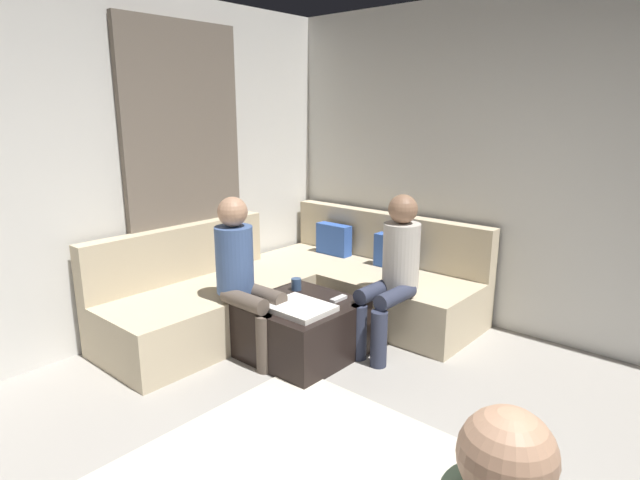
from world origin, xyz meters
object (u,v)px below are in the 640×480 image
at_px(coffee_mug, 296,284).
at_px(game_remote, 339,299).
at_px(person_on_couch_side, 244,272).
at_px(ottoman, 301,329).
at_px(person_on_couch_back, 394,268).
at_px(sectional_couch, 300,290).

relative_size(coffee_mug, game_remote, 0.63).
xyz_separation_m(coffee_mug, person_on_couch_side, (-0.10, -0.45, 0.19)).
bearing_deg(ottoman, game_remote, 50.71).
height_order(ottoman, person_on_couch_back, person_on_couch_back).
xyz_separation_m(ottoman, coffee_mug, (-0.22, 0.18, 0.26)).
distance_m(sectional_couch, coffee_mug, 0.44).
bearing_deg(game_remote, person_on_couch_back, 49.79).
distance_m(ottoman, person_on_couch_back, 0.83).
bearing_deg(sectional_couch, ottoman, -45.88).
bearing_deg(game_remote, ottoman, -129.29).
bearing_deg(ottoman, person_on_couch_side, -140.36).
xyz_separation_m(sectional_couch, game_remote, (0.65, -0.27, 0.15)).
relative_size(game_remote, person_on_couch_back, 0.12).
bearing_deg(game_remote, person_on_couch_side, -135.89).
bearing_deg(person_on_couch_back, game_remote, 49.79).
height_order(coffee_mug, person_on_couch_back, person_on_couch_back).
relative_size(ottoman, coffee_mug, 8.00).
height_order(coffee_mug, game_remote, coffee_mug).
xyz_separation_m(person_on_couch_back, person_on_couch_side, (-0.77, -0.81, 0.00)).
relative_size(person_on_couch_back, person_on_couch_side, 1.00).
distance_m(game_remote, person_on_couch_side, 0.74).
xyz_separation_m(sectional_couch, coffee_mug, (0.25, -0.31, 0.19)).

